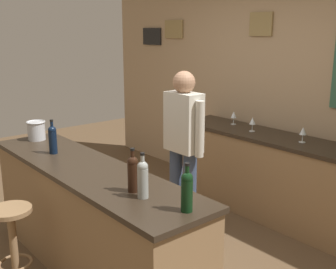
{
  "coord_description": "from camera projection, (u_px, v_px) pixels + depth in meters",
  "views": [
    {
      "loc": [
        2.83,
        -1.93,
        1.99
      ],
      "look_at": [
        -0.0,
        0.45,
        1.05
      ],
      "focal_mm": 44.43,
      "sensor_mm": 36.0,
      "label": 1
    }
  ],
  "objects": [
    {
      "name": "ice_bucket",
      "position": [
        36.0,
        130.0,
        4.11
      ],
      "size": [
        0.19,
        0.19,
        0.19
      ],
      "color": "#B7BABF",
      "rests_on": "bar_counter"
    },
    {
      "name": "wine_bottle_a",
      "position": [
        53.0,
        139.0,
        3.65
      ],
      "size": [
        0.07,
        0.07,
        0.31
      ],
      "color": "black",
      "rests_on": "bar_counter"
    },
    {
      "name": "ground_plane",
      "position": [
        130.0,
        254.0,
        3.79
      ],
      "size": [
        10.0,
        10.0,
        0.0
      ],
      "primitive_type": "plane",
      "color": "brown"
    },
    {
      "name": "bartender",
      "position": [
        183.0,
        143.0,
        3.96
      ],
      "size": [
        0.52,
        0.21,
        1.62
      ],
      "color": "#384766",
      "rests_on": "ground_plane"
    },
    {
      "name": "wine_bottle_d",
      "position": [
        187.0,
        190.0,
        2.48
      ],
      "size": [
        0.07,
        0.07,
        0.31
      ],
      "color": "black",
      "rests_on": "bar_counter"
    },
    {
      "name": "bar_stool",
      "position": [
        13.0,
        235.0,
        3.18
      ],
      "size": [
        0.32,
        0.32,
        0.68
      ],
      "color": "olive",
      "rests_on": "ground_plane"
    },
    {
      "name": "wine_bottle_b",
      "position": [
        133.0,
        173.0,
        2.78
      ],
      "size": [
        0.07,
        0.07,
        0.31
      ],
      "color": "black",
      "rests_on": "bar_counter"
    },
    {
      "name": "side_counter",
      "position": [
        279.0,
        178.0,
        4.41
      ],
      "size": [
        2.6,
        0.56,
        0.9
      ],
      "color": "olive",
      "rests_on": "ground_plane"
    },
    {
      "name": "wine_bottle_c",
      "position": [
        143.0,
        178.0,
        2.68
      ],
      "size": [
        0.07,
        0.07,
        0.31
      ],
      "color": "#999E99",
      "rests_on": "bar_counter"
    },
    {
      "name": "wine_glass_c",
      "position": [
        303.0,
        132.0,
        4.09
      ],
      "size": [
        0.07,
        0.07,
        0.16
      ],
      "color": "silver",
      "rests_on": "side_counter"
    },
    {
      "name": "back_wall",
      "position": [
        276.0,
        82.0,
        4.69
      ],
      "size": [
        6.0,
        0.09,
        2.8
      ],
      "color": "tan",
      "rests_on": "ground_plane"
    },
    {
      "name": "wine_glass_b",
      "position": [
        252.0,
        122.0,
        4.53
      ],
      "size": [
        0.07,
        0.07,
        0.16
      ],
      "color": "silver",
      "rests_on": "side_counter"
    },
    {
      "name": "wine_glass_a",
      "position": [
        234.0,
        115.0,
        4.87
      ],
      "size": [
        0.07,
        0.07,
        0.16
      ],
      "color": "silver",
      "rests_on": "side_counter"
    },
    {
      "name": "bar_counter",
      "position": [
        89.0,
        220.0,
        3.42
      ],
      "size": [
        2.5,
        0.6,
        0.92
      ],
      "color": "olive",
      "rests_on": "ground_plane"
    }
  ]
}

